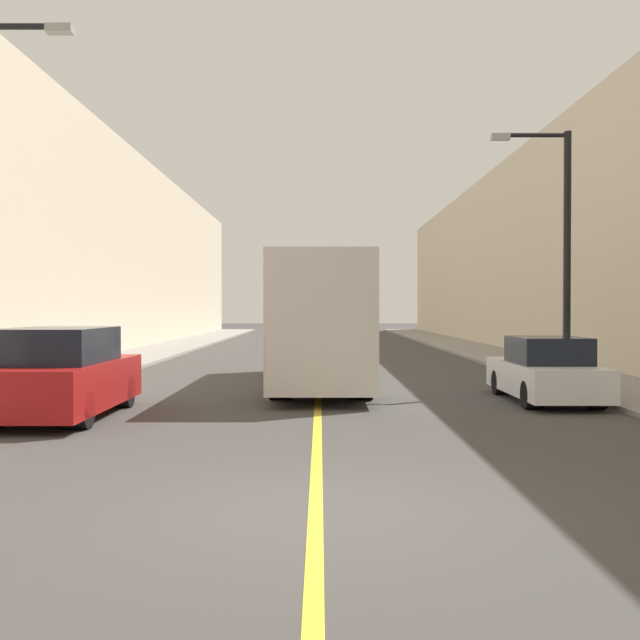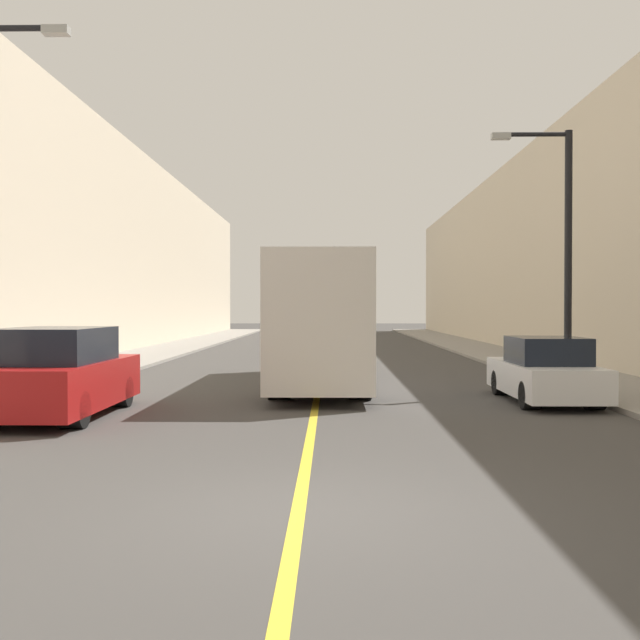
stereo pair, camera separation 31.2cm
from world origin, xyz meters
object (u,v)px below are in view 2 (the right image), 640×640
at_px(bus, 321,320).
at_px(parked_suv_left, 58,375).
at_px(street_lamp_right, 561,241).
at_px(car_right_near, 545,373).

height_order(bus, parked_suv_left, bus).
distance_m(parked_suv_left, street_lamp_right, 13.13).
bearing_deg(car_right_near, bus, 145.59).
relative_size(parked_suv_left, car_right_near, 1.08).
height_order(parked_suv_left, car_right_near, parked_suv_left).
bearing_deg(car_right_near, street_lamp_right, 65.82).
bearing_deg(street_lamp_right, car_right_near, -114.18).
bearing_deg(street_lamp_right, parked_suv_left, -156.14).
xyz_separation_m(parked_suv_left, car_right_near, (10.50, 2.58, -0.15)).
bearing_deg(bus, car_right_near, -34.41).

